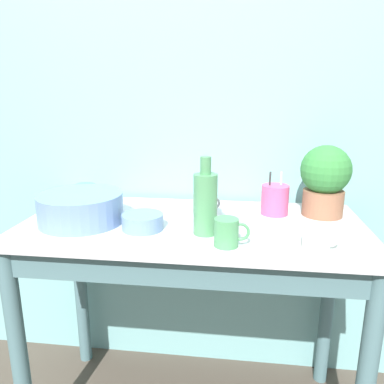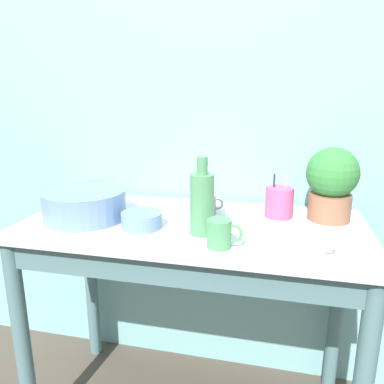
{
  "view_description": "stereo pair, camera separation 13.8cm",
  "coord_description": "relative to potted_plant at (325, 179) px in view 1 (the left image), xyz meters",
  "views": [
    {
      "loc": [
        0.17,
        -1.01,
        1.35
      ],
      "look_at": [
        0.0,
        0.32,
        0.99
      ],
      "focal_mm": 35.0,
      "sensor_mm": 36.0,
      "label": 1
    },
    {
      "loc": [
        0.3,
        -0.98,
        1.35
      ],
      "look_at": [
        0.0,
        0.32,
        0.99
      ],
      "focal_mm": 35.0,
      "sensor_mm": 36.0,
      "label": 2
    }
  ],
  "objects": [
    {
      "name": "bottle_tall",
      "position": [
        -0.45,
        -0.26,
        -0.04
      ],
      "size": [
        0.08,
        0.08,
        0.27
      ],
      "color": "#4C8C59",
      "rests_on": "counter_table"
    },
    {
      "name": "utensil_cup",
      "position": [
        -0.19,
        -0.01,
        -0.09
      ],
      "size": [
        0.11,
        0.11,
        0.17
      ],
      "color": "#CC4C7F",
      "rests_on": "counter_table"
    },
    {
      "name": "mug_blue",
      "position": [
        -1.0,
        0.04,
        -0.11
      ],
      "size": [
        0.12,
        0.09,
        0.09
      ],
      "color": "#4C70B7",
      "rests_on": "counter_table"
    },
    {
      "name": "bowl_wash_large",
      "position": [
        -0.92,
        -0.2,
        -0.09
      ],
      "size": [
        0.31,
        0.31,
        0.11
      ],
      "color": "#6684B2",
      "rests_on": "counter_table"
    },
    {
      "name": "mug_grey",
      "position": [
        -0.47,
        -0.02,
        -0.11
      ],
      "size": [
        0.11,
        0.08,
        0.08
      ],
      "color": "gray",
      "rests_on": "counter_table"
    },
    {
      "name": "potted_plant",
      "position": [
        0.0,
        0.0,
        0.0
      ],
      "size": [
        0.19,
        0.19,
        0.28
      ],
      "color": "#8C5B42",
      "rests_on": "counter_table"
    },
    {
      "name": "mug_cream",
      "position": [
        -0.09,
        -0.36,
        -0.11
      ],
      "size": [
        0.12,
        0.08,
        0.08
      ],
      "color": "beige",
      "rests_on": "counter_table"
    },
    {
      "name": "wall_back",
      "position": [
        -0.51,
        0.21,
        0.18
      ],
      "size": [
        6.0,
        0.05,
        2.4
      ],
      "color": "#7AB2B2",
      "rests_on": "ground_plane"
    },
    {
      "name": "counter_table",
      "position": [
        -0.51,
        -0.18,
        -0.34
      ],
      "size": [
        1.29,
        0.63,
        0.87
      ],
      "color": "slate",
      "rests_on": "ground_plane"
    },
    {
      "name": "bowl_small_blue",
      "position": [
        -0.67,
        -0.25,
        -0.12
      ],
      "size": [
        0.15,
        0.15,
        0.06
      ],
      "color": "#6684B2",
      "rests_on": "counter_table"
    },
    {
      "name": "mug_green",
      "position": [
        -0.37,
        -0.36,
        -0.1
      ],
      "size": [
        0.11,
        0.08,
        0.09
      ],
      "color": "#4C935B",
      "rests_on": "counter_table"
    }
  ]
}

